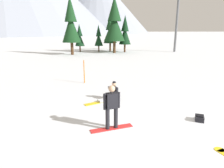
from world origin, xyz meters
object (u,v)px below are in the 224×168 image
object	(u,v)px
pine_tree_slender	(99,37)
pine_tree_twin	(71,23)
pine_tree_leaning	(80,37)
ski_lift_tower	(177,17)
pine_tree_short	(110,31)
snowboarder_foreground	(112,107)
snowboarder_midground	(111,94)
backpack_black	(200,118)
trail_marker_pole	(84,72)
pine_tree_tall	(114,23)
pine_tree_young	(125,32)

from	to	relation	value
pine_tree_slender	pine_tree_twin	xyz separation A→B (m)	(-3.82, -4.18, 2.04)
pine_tree_leaning	ski_lift_tower	xyz separation A→B (m)	(15.55, -0.70, 3.03)
pine_tree_leaning	pine_tree_short	world-z (taller)	pine_tree_short
snowboarder_foreground	snowboarder_midground	bearing A→B (deg)	87.53
backpack_black	trail_marker_pole	distance (m)	8.03
pine_tree_slender	pine_tree_tall	bearing A→B (deg)	-41.45
pine_tree_tall	pine_tree_slender	xyz separation A→B (m)	(-2.46, 2.17, -2.21)
backpack_black	pine_tree_tall	world-z (taller)	pine_tree_tall
snowboarder_midground	pine_tree_tall	bearing A→B (deg)	85.97
pine_tree_young	pine_tree_twin	bearing A→B (deg)	-159.31
snowboarder_midground	pine_tree_slender	distance (m)	24.17
pine_tree_twin	pine_tree_young	bearing A→B (deg)	20.69
snowboarder_midground	pine_tree_slender	world-z (taller)	pine_tree_slender
pine_tree_young	pine_tree_slender	size ratio (longest dim) A/B	1.33
trail_marker_pole	pine_tree_tall	xyz separation A→B (m)	(3.21, 18.32, 3.79)
pine_tree_leaning	pine_tree_short	bearing A→B (deg)	14.86
trail_marker_pole	pine_tree_twin	size ratio (longest dim) A/B	0.19
snowboarder_midground	pine_tree_short	xyz separation A→B (m)	(1.03, 25.00, 2.99)
snowboarder_foreground	backpack_black	bearing A→B (deg)	7.63
pine_tree_slender	ski_lift_tower	bearing A→B (deg)	-5.02
pine_tree_leaning	ski_lift_tower	bearing A→B (deg)	-2.59
pine_tree_short	snowboarder_midground	bearing A→B (deg)	-92.35
trail_marker_pole	ski_lift_tower	world-z (taller)	ski_lift_tower
trail_marker_pole	pine_tree_twin	bearing A→B (deg)	100.64
pine_tree_leaning	pine_tree_short	size ratio (longest dim) A/B	0.72
pine_tree_young	pine_tree_leaning	xyz separation A→B (m)	(-7.28, 0.76, -0.72)
backpack_black	ski_lift_tower	world-z (taller)	ski_lift_tower
trail_marker_pole	pine_tree_twin	distance (m)	16.98
ski_lift_tower	snowboarder_foreground	bearing A→B (deg)	-114.18
pine_tree_twin	ski_lift_tower	distance (m)	16.62
backpack_black	pine_tree_leaning	size ratio (longest dim) A/B	0.12
snowboarder_foreground	pine_tree_slender	xyz separation A→B (m)	(-0.78, 27.16, 1.49)
pine_tree_tall	ski_lift_tower	xyz separation A→B (m)	(10.02, 1.07, 0.87)
pine_tree_leaning	pine_tree_tall	size ratio (longest dim) A/B	0.53
backpack_black	snowboarder_foreground	bearing A→B (deg)	-172.37
trail_marker_pole	pine_tree_slender	world-z (taller)	pine_tree_slender
ski_lift_tower	pine_tree_slender	bearing A→B (deg)	174.98
pine_tree_leaning	pine_tree_tall	xyz separation A→B (m)	(5.53, -1.78, 2.16)
backpack_black	snowboarder_midground	bearing A→B (deg)	142.46
pine_tree_short	pine_tree_tall	distance (m)	3.38
pine_tree_slender	pine_tree_twin	world-z (taller)	pine_tree_twin
pine_tree_young	pine_tree_tall	world-z (taller)	pine_tree_tall
snowboarder_midground	pine_tree_twin	bearing A→B (deg)	103.38
snowboarder_foreground	trail_marker_pole	xyz separation A→B (m)	(-1.53, 6.67, -0.09)
trail_marker_pole	pine_tree_slender	distance (m)	20.56
pine_tree_young	ski_lift_tower	size ratio (longest dim) A/B	0.60
snowboarder_foreground	pine_tree_tall	world-z (taller)	pine_tree_tall
pine_tree_short	pine_tree_twin	size ratio (longest dim) A/B	0.76
snowboarder_midground	pine_tree_short	bearing A→B (deg)	87.65
pine_tree_short	snowboarder_foreground	bearing A→B (deg)	-92.36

